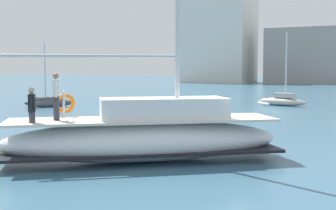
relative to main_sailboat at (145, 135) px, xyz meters
name	(u,v)px	position (x,y,z in m)	size (l,w,h in m)	color
ground_plane	(211,155)	(1.72, 1.91, -0.91)	(400.00, 400.00, 0.00)	#38607A
main_sailboat	(145,135)	(0.00, 0.00, 0.00)	(9.13, 7.67, 12.70)	silver
moored_sloop_far	(282,100)	(-0.32, 25.75, -0.41)	(4.53, 2.26, 6.40)	#B7B2A8
moored_catamaran	(49,101)	(-18.23, 16.35, -0.43)	(3.55, 4.22, 5.37)	#4C4C51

